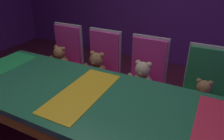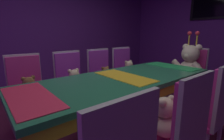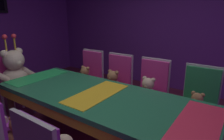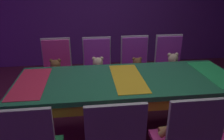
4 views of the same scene
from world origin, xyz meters
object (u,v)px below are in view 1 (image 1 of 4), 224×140
banquet_table (83,102)px  chair_right_0 (204,85)px  chair_right_3 (67,54)px  teddy_right_2 (96,67)px  teddy_right_1 (142,78)px  chair_right_2 (103,62)px  teddy_right_0 (202,94)px  chair_right_1 (146,72)px  teddy_right_3 (60,59)px

banquet_table → chair_right_0: chair_right_0 is taller
chair_right_3 → teddy_right_2: bearing=74.1°
teddy_right_1 → chair_right_3: size_ratio=0.34×
chair_right_2 → teddy_right_0: bearing=82.1°
banquet_table → teddy_right_0: size_ratio=8.64×
banquet_table → chair_right_2: chair_right_2 is taller
chair_right_2 → chair_right_0: bearing=89.0°
chair_right_1 → chair_right_2: (0.00, 0.56, 0.00)m
teddy_right_1 → teddy_right_3: bearing=-90.8°
chair_right_1 → chair_right_3: (0.01, 1.11, 0.00)m
chair_right_2 → banquet_table: bearing=19.0°
chair_right_2 → chair_right_3: (0.01, 0.55, 0.00)m
chair_right_1 → chair_right_3: bearing=-90.7°
chair_right_0 → teddy_right_2: bearing=-83.8°
banquet_table → chair_right_1: size_ratio=2.42×
teddy_right_0 → teddy_right_1: bearing=-91.1°
teddy_right_1 → chair_right_2: chair_right_2 is taller
chair_right_1 → chair_right_3: size_ratio=1.00×
chair_right_2 → chair_right_3: 0.55m
teddy_right_2 → teddy_right_3: size_ratio=1.09×
chair_right_1 → teddy_right_3: (-0.13, 1.11, -0.01)m
chair_right_1 → teddy_right_3: size_ratio=3.19×
teddy_right_0 → chair_right_2: (0.16, 1.16, 0.03)m
chair_right_1 → teddy_right_3: bearing=-83.3°
banquet_table → teddy_right_2: 0.78m
banquet_table → chair_right_3: bearing=44.2°
teddy_right_2 → chair_right_3: bearing=-105.9°
chair_right_0 → teddy_right_1: (-0.13, 0.60, -0.00)m
chair_right_1 → teddy_right_1: size_ratio=2.91×
teddy_right_0 → teddy_right_2: 1.16m
chair_right_0 → chair_right_1: size_ratio=1.00×
chair_right_0 → chair_right_3: (0.03, 1.71, 0.00)m
banquet_table → teddy_right_0: 1.11m
chair_right_2 → teddy_right_1: bearing=74.9°
chair_right_0 → teddy_right_2: 1.17m
teddy_right_0 → chair_right_2: bearing=-97.9°
teddy_right_0 → teddy_right_2: size_ratio=0.82×
chair_right_3 → teddy_right_3: size_ratio=3.19×
teddy_right_3 → chair_right_1: bearing=96.7°
teddy_right_0 → teddy_right_3: size_ratio=0.89×
banquet_table → teddy_right_0: bearing=-51.0°
chair_right_1 → teddy_right_2: 0.57m
teddy_right_1 → chair_right_3: bearing=-98.2°
teddy_right_0 → teddy_right_1: 0.60m
teddy_right_2 → teddy_right_3: 0.55m
teddy_right_2 → teddy_right_3: teddy_right_2 is taller
banquet_table → teddy_right_3: (0.73, 0.85, -0.07)m
banquet_table → chair_right_1: bearing=-16.9°
chair_right_2 → teddy_right_2: bearing=-0.0°
banquet_table → teddy_right_3: size_ratio=7.72×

